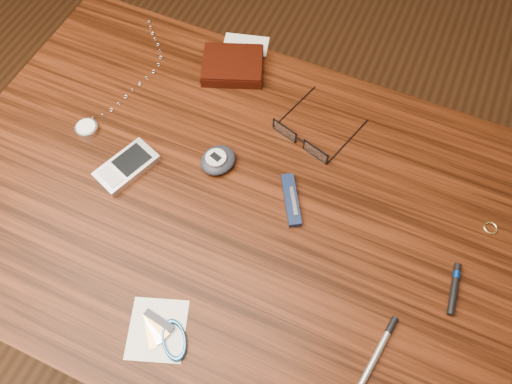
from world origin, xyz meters
TOP-DOWN VIEW (x-y plane):
  - ground at (0.00, 0.00)m, footprint 3.80×3.80m
  - desk at (0.00, 0.00)m, footprint 1.00×0.70m
  - wallet_and_card at (-0.11, 0.27)m, footprint 0.15×0.18m
  - eyeglasses at (0.08, 0.16)m, footprint 0.16×0.16m
  - gold_ring at (0.42, 0.13)m, footprint 0.03×0.03m
  - pocket_watch at (-0.30, 0.04)m, footprint 0.09×0.32m
  - pda_phone at (-0.19, -0.02)m, footprint 0.09×0.12m
  - pedometer at (-0.04, 0.06)m, footprint 0.08×0.08m
  - notepad_keys at (0.02, -0.24)m, footprint 0.12×0.12m
  - pocket_knife at (0.10, 0.04)m, footprint 0.07×0.09m
  - silver_pen at (0.31, -0.13)m, footprint 0.03×0.12m
  - black_blue_pen at (0.39, 0.00)m, footprint 0.02×0.09m

SIDE VIEW (x-z plane):
  - ground at x=0.00m, z-range 0.00..0.00m
  - desk at x=0.00m, z-range 0.27..1.02m
  - gold_ring at x=0.42m, z-range 0.75..0.75m
  - notepad_keys at x=0.02m, z-range 0.75..0.76m
  - silver_pen at x=0.31m, z-range 0.75..0.76m
  - pocket_watch at x=-0.30m, z-range 0.75..0.76m
  - black_blue_pen at x=0.39m, z-range 0.75..0.76m
  - pocket_knife at x=0.10m, z-range 0.75..0.76m
  - pda_phone at x=-0.19m, z-range 0.75..0.77m
  - pedometer at x=-0.04m, z-range 0.75..0.78m
  - eyeglasses at x=0.08m, z-range 0.75..0.78m
  - wallet_and_card at x=-0.11m, z-range 0.75..0.78m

